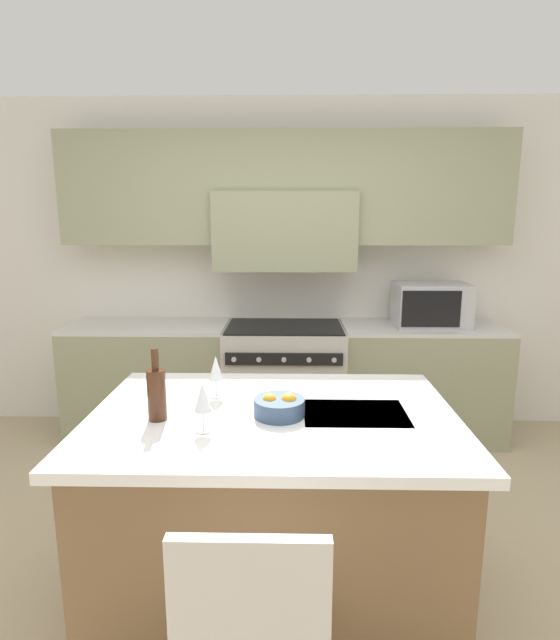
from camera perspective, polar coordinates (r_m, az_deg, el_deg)
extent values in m
plane|color=tan|center=(2.61, -0.10, -30.55)|extent=(10.00, 10.00, 0.00)
cube|color=silver|center=(4.23, 0.58, 6.09)|extent=(10.00, 0.06, 2.70)
cube|color=gray|center=(4.02, 0.57, 14.73)|extent=(3.45, 0.34, 0.85)
cube|color=gray|center=(3.98, 0.56, 10.07)|extent=(1.11, 0.40, 0.60)
cube|color=gray|center=(4.24, -14.59, -6.78)|extent=(1.26, 0.62, 0.89)
cube|color=silver|center=(4.12, -14.91, -0.67)|extent=(1.26, 0.62, 0.03)
cube|color=gray|center=(4.22, 15.69, -6.94)|extent=(1.26, 0.62, 0.89)
cube|color=silver|center=(4.10, 16.04, -0.80)|extent=(1.26, 0.62, 0.03)
cube|color=beige|center=(4.06, 0.50, -7.10)|extent=(0.94, 0.66, 0.91)
cube|color=black|center=(3.94, 0.52, -0.75)|extent=(0.90, 0.61, 0.01)
cube|color=black|center=(3.65, 0.45, -4.49)|extent=(0.86, 0.02, 0.09)
cylinder|color=silver|center=(3.66, -5.29, -4.50)|extent=(0.04, 0.02, 0.04)
cylinder|color=silver|center=(3.64, -2.43, -4.53)|extent=(0.04, 0.02, 0.04)
cylinder|color=silver|center=(3.64, 0.45, -4.55)|extent=(0.04, 0.02, 0.04)
cylinder|color=silver|center=(3.64, 3.33, -4.56)|extent=(0.04, 0.02, 0.04)
cylinder|color=silver|center=(3.65, 6.20, -4.55)|extent=(0.04, 0.02, 0.04)
cube|color=#B7B7BC|center=(4.08, 16.85, 1.70)|extent=(0.56, 0.39, 0.33)
cube|color=black|center=(3.87, 16.91, 1.21)|extent=(0.43, 0.01, 0.27)
cube|color=brown|center=(2.41, -0.75, -21.29)|extent=(1.47, 1.00, 0.89)
cube|color=white|center=(2.20, -0.78, -11.03)|extent=(1.57, 1.09, 0.04)
cube|color=#2D2D30|center=(2.21, 8.57, -10.58)|extent=(0.44, 0.32, 0.01)
cylinder|color=#B2B2B7|center=(2.38, 8.00, -8.78)|extent=(0.02, 0.02, 0.00)
cube|color=beige|center=(1.45, -3.49, -32.03)|extent=(0.40, 0.04, 0.52)
cylinder|color=#422314|center=(2.14, -13.90, -8.31)|extent=(0.08, 0.08, 0.21)
cylinder|color=#422314|center=(2.09, -14.11, -4.38)|extent=(0.03, 0.03, 0.09)
cylinder|color=white|center=(2.02, -8.72, -12.41)|extent=(0.06, 0.06, 0.01)
cylinder|color=white|center=(2.01, -8.76, -11.29)|extent=(0.01, 0.01, 0.08)
cone|color=white|center=(1.97, -8.85, -8.69)|extent=(0.07, 0.07, 0.11)
cylinder|color=white|center=(2.38, -7.26, -8.66)|extent=(0.06, 0.06, 0.01)
cylinder|color=white|center=(2.36, -7.28, -7.68)|extent=(0.01, 0.01, 0.08)
cone|color=white|center=(2.33, -7.34, -5.43)|extent=(0.07, 0.07, 0.11)
cylinder|color=#384C6B|center=(2.14, -0.09, -9.94)|extent=(0.22, 0.22, 0.08)
sphere|color=gold|center=(2.13, -1.20, -9.18)|extent=(0.06, 0.06, 0.06)
sphere|color=gold|center=(2.13, 1.03, -9.23)|extent=(0.07, 0.07, 0.07)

